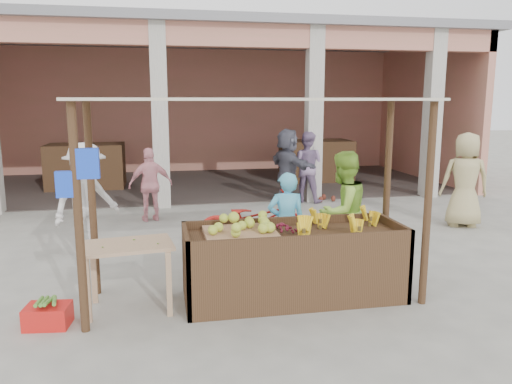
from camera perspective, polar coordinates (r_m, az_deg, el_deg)
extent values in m
plane|color=slate|center=(6.10, -0.38, -12.31)|extent=(60.00, 60.00, 0.00)
cube|color=tan|center=(16.97, -7.58, 9.15)|extent=(14.00, 0.20, 4.00)
cube|color=tan|center=(16.12, 18.72, 8.63)|extent=(0.20, 6.00, 4.00)
cube|color=tan|center=(11.31, -5.93, 17.45)|extent=(14.00, 0.30, 0.50)
cube|color=slate|center=(14.18, -7.04, 17.43)|extent=(14.40, 6.40, 0.20)
cube|color=beige|center=(11.19, -10.93, 8.42)|extent=(0.35, 0.35, 4.00)
cube|color=beige|center=(11.73, 6.63, 8.62)|extent=(0.35, 0.35, 4.00)
cube|color=beige|center=(12.95, 19.52, 8.27)|extent=(0.35, 0.35, 4.00)
cube|color=#492F1D|center=(14.28, -18.83, 2.81)|extent=(2.00, 1.20, 1.20)
cube|color=#492F1D|center=(14.85, 6.89, 3.57)|extent=(2.00, 1.20, 1.20)
cube|color=#492F1D|center=(6.06, 4.31, -8.44)|extent=(2.60, 0.95, 0.80)
cylinder|color=#492F1D|center=(5.28, -19.62, -3.14)|extent=(0.09, 0.09, 2.35)
cylinder|color=#492F1D|center=(6.01, 19.04, -1.51)|extent=(0.09, 0.09, 2.35)
cylinder|color=#492F1D|center=(6.30, -18.23, -0.93)|extent=(0.09, 0.09, 2.35)
cylinder|color=#492F1D|center=(6.92, 14.74, 0.24)|extent=(0.09, 0.09, 2.35)
cube|color=beige|center=(5.71, -0.06, 10.55)|extent=(4.00, 1.35, 0.03)
cube|color=blue|center=(5.16, -18.69, 3.11)|extent=(0.22, 0.08, 0.30)
cube|color=blue|center=(5.23, -20.95, 0.83)|extent=(0.18, 0.07, 0.26)
cube|color=#A67855|center=(5.82, -1.79, -4.80)|extent=(0.83, 0.72, 0.06)
ellipsoid|color=#D6DA40|center=(5.79, -1.80, -3.77)|extent=(0.71, 0.62, 0.16)
ellipsoid|color=maroon|center=(5.93, 2.91, -4.17)|extent=(0.41, 0.34, 0.13)
cube|color=tan|center=(5.80, -14.35, -5.93)|extent=(1.04, 0.76, 0.04)
cube|color=tan|center=(5.71, -18.70, -10.53)|extent=(0.06, 0.06, 0.74)
cube|color=tan|center=(5.66, -9.90, -10.33)|extent=(0.06, 0.06, 0.74)
cube|color=tan|center=(6.22, -18.05, -8.77)|extent=(0.06, 0.06, 0.74)
cube|color=tan|center=(6.16, -10.01, -8.57)|extent=(0.06, 0.06, 0.74)
cube|color=red|center=(5.86, -22.69, -12.93)|extent=(0.48, 0.37, 0.23)
ellipsoid|color=maroon|center=(11.73, 7.44, 0.14)|extent=(0.41, 0.41, 0.56)
ellipsoid|color=maroon|center=(11.88, 8.85, 0.23)|extent=(0.41, 0.41, 0.56)
ellipsoid|color=maroon|center=(12.04, 7.78, 0.40)|extent=(0.41, 0.41, 0.56)
imported|color=#55C4F1|center=(6.77, 3.49, -3.27)|extent=(0.61, 0.48, 1.51)
imported|color=#A0D946|center=(6.95, 9.85, -1.93)|extent=(0.99, 0.84, 1.78)
imported|color=#A91C16|center=(7.82, -0.16, -3.35)|extent=(0.76, 1.93, 0.99)
imported|color=silver|center=(8.07, -18.85, -0.28)|extent=(1.29, 1.25, 1.87)
imported|color=pink|center=(10.00, -11.96, 1.10)|extent=(0.99, 0.65, 1.55)
imported|color=tan|center=(10.11, 22.82, 1.81)|extent=(1.09, 0.88, 1.97)
imported|color=#525261|center=(11.38, 3.63, 3.14)|extent=(1.18, 1.82, 1.83)
imported|color=gray|center=(11.70, 5.84, 3.25)|extent=(1.02, 0.90, 1.81)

